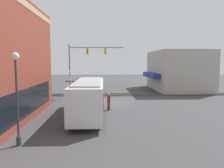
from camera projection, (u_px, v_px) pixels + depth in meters
ground_plane at (116, 102)px, 26.41m from camera, size 120.00×120.00×0.00m
shop_building at (177, 71)px, 38.47m from camera, size 12.84×9.41×6.78m
city_bus at (89, 96)px, 19.67m from camera, size 10.85×2.59×3.19m
traffic_signal_gantry at (84, 59)px, 30.50m from camera, size 0.42×7.64×7.30m
crossing_signal at (70, 81)px, 29.20m from camera, size 1.41×1.18×3.81m
streetlamp at (17, 91)px, 12.41m from camera, size 0.44×0.44×5.39m
rail_track_near at (113, 95)px, 32.37m from camera, size 2.60×60.00×0.15m
parked_car_silver at (96, 86)px, 37.70m from camera, size 4.69×1.82×1.41m
parked_car_black at (97, 83)px, 44.25m from camera, size 4.60×1.82×1.42m
pedestrian_near_bus at (109, 101)px, 22.04m from camera, size 0.34×0.34×1.74m
pedestrian_at_crossing at (82, 93)px, 28.57m from camera, size 0.34×0.34×1.65m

